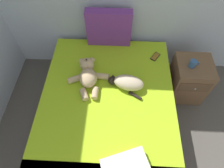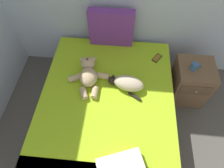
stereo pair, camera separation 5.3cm
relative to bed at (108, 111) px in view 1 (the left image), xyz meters
The scene contains 7 objects.
bed is the anchor object (origin of this frame).
patterned_cushion 1.05m from the bed, 91.94° to the left, with size 0.57×0.12×0.49m.
cat 0.46m from the bed, 42.33° to the left, with size 0.42×0.31×0.15m.
teddy_bear 0.52m from the bed, 130.47° to the left, with size 0.48×0.56×0.18m.
cell_phone 0.93m from the bed, 49.01° to the left, with size 0.14×0.16×0.01m.
nightstand 1.18m from the bed, 25.86° to the left, with size 0.45×0.47×0.61m.
mug 1.17m from the bed, 26.28° to the left, with size 0.12×0.08×0.09m.
Camera 1 is at (1.55, 2.30, 2.42)m, focal length 30.82 mm.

